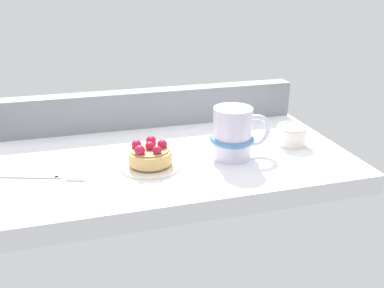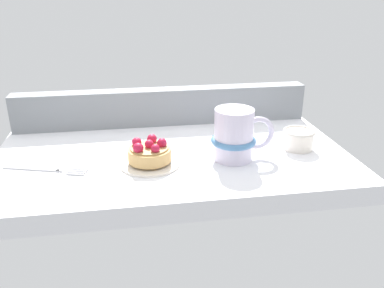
{
  "view_description": "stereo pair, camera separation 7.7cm",
  "coord_description": "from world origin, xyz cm",
  "px_view_note": "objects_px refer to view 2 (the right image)",
  "views": [
    {
      "loc": [
        -15.61,
        -73.62,
        33.16
      ],
      "look_at": [
        3.36,
        -5.07,
        3.69
      ],
      "focal_mm": 37.43,
      "sensor_mm": 36.0,
      "label": 1
    },
    {
      "loc": [
        -8.1,
        -75.26,
        33.16
      ],
      "look_at": [
        3.36,
        -5.07,
        3.69
      ],
      "focal_mm": 37.43,
      "sensor_mm": 36.0,
      "label": 2
    }
  ],
  "objects_px": {
    "raspberry_tart": "(149,152)",
    "dessert_fork": "(46,169)",
    "coffee_mug": "(235,135)",
    "sugar_bowl": "(298,139)",
    "dessert_plate": "(150,162)"
  },
  "relations": [
    {
      "from": "dessert_fork",
      "to": "sugar_bowl",
      "type": "bearing_deg",
      "value": 2.81
    },
    {
      "from": "raspberry_tart",
      "to": "sugar_bowl",
      "type": "xyz_separation_m",
      "value": [
        0.31,
        0.03,
        -0.0
      ]
    },
    {
      "from": "dessert_fork",
      "to": "raspberry_tart",
      "type": "bearing_deg",
      "value": -0.94
    },
    {
      "from": "raspberry_tart",
      "to": "coffee_mug",
      "type": "height_order",
      "value": "coffee_mug"
    },
    {
      "from": "dessert_fork",
      "to": "sugar_bowl",
      "type": "xyz_separation_m",
      "value": [
        0.51,
        0.02,
        0.02
      ]
    },
    {
      "from": "raspberry_tart",
      "to": "coffee_mug",
      "type": "bearing_deg",
      "value": -0.04
    },
    {
      "from": "raspberry_tart",
      "to": "sugar_bowl",
      "type": "bearing_deg",
      "value": 5.13
    },
    {
      "from": "dessert_plate",
      "to": "sugar_bowl",
      "type": "bearing_deg",
      "value": 5.19
    },
    {
      "from": "coffee_mug",
      "to": "raspberry_tart",
      "type": "bearing_deg",
      "value": 179.96
    },
    {
      "from": "dessert_plate",
      "to": "raspberry_tart",
      "type": "xyz_separation_m",
      "value": [
        -0.0,
        0.0,
        0.02
      ]
    },
    {
      "from": "dessert_fork",
      "to": "sugar_bowl",
      "type": "distance_m",
      "value": 0.51
    },
    {
      "from": "dessert_plate",
      "to": "raspberry_tart",
      "type": "relative_size",
      "value": 1.41
    },
    {
      "from": "coffee_mug",
      "to": "sugar_bowl",
      "type": "bearing_deg",
      "value": 11.0
    },
    {
      "from": "sugar_bowl",
      "to": "dessert_plate",
      "type": "bearing_deg",
      "value": -174.81
    },
    {
      "from": "raspberry_tart",
      "to": "dessert_fork",
      "type": "bearing_deg",
      "value": 179.06
    }
  ]
}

